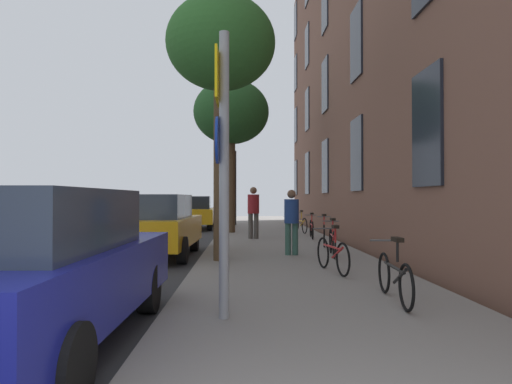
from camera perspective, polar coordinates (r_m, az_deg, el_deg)
name	(u,v)px	position (r m, az deg, el deg)	size (l,w,h in m)	color
ground_plane	(176,241)	(16.26, -10.37, -6.23)	(41.80, 41.80, 0.00)	#332D28
road_asphalt	(117,241)	(16.70, -17.55, -6.04)	(7.00, 38.00, 0.01)	#2D2D30
sidewalk	(272,239)	(16.11, 2.11, -6.08)	(4.20, 38.00, 0.12)	gray
building_facade	(346,39)	(16.91, 11.52, 18.83)	(0.56, 27.00, 14.41)	brown
sign_post	(222,155)	(5.26, -4.40, 4.85)	(0.16, 0.60, 3.40)	gray
traffic_light	(233,174)	(23.42, -2.94, 2.29)	(0.43, 0.24, 3.94)	black
tree_near	(221,47)	(10.67, -4.57, 18.17)	(2.51, 2.51, 6.05)	#4C3823
tree_far	(231,113)	(18.68, -3.22, 10.14)	(3.14, 3.14, 6.35)	#4C3823
bicycle_0	(394,276)	(6.43, 17.47, -10.36)	(0.42, 1.70, 0.90)	black
bicycle_1	(333,254)	(8.63, 9.88, -7.88)	(0.46, 1.63, 0.91)	black
bicycle_2	(332,241)	(11.07, 9.85, -6.26)	(0.42, 1.71, 0.94)	black
bicycle_3	(324,233)	(13.46, 8.80, -5.27)	(0.48, 1.73, 0.95)	black
bicycle_4	(312,228)	(15.82, 7.20, -4.66)	(0.42, 1.67, 0.91)	black
bicycle_5	(300,224)	(18.18, 5.76, -4.14)	(0.49, 1.69, 0.93)	black
pedestrian_0	(292,218)	(11.06, 4.63, -3.33)	(0.42, 0.42, 1.63)	#33594C
pedestrian_1	(253,209)	(15.45, -0.34, -2.23)	(0.55, 0.55, 1.81)	#4C4742
car_0	(38,267)	(5.00, -26.39, -8.73)	(1.88, 4.29, 1.62)	navy
car_1	(157,225)	(11.71, -12.73, -4.21)	(1.95, 4.01, 1.62)	orange
car_2	(194,212)	(22.15, -7.99, -2.60)	(2.09, 4.22, 1.62)	orange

